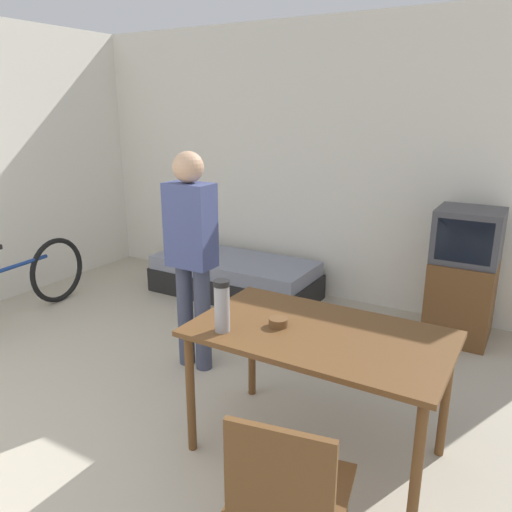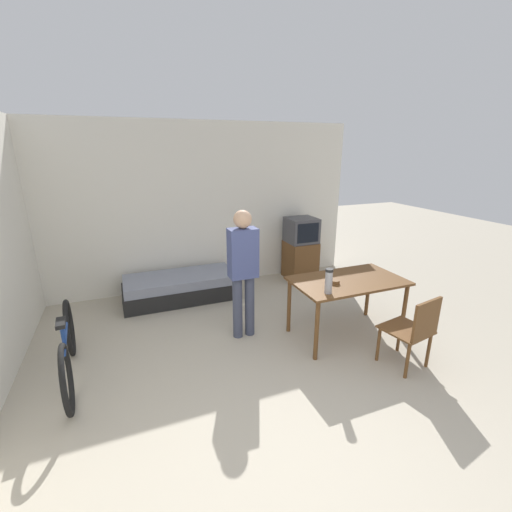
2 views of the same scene
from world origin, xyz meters
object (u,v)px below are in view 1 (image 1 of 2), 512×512
(dining_table, at_px, (319,346))
(wooden_chair, at_px, (287,494))
(tv, at_px, (463,276))
(thermos_flask, at_px, (222,304))
(person_standing, at_px, (191,248))
(bicycle, at_px, (13,285))
(mate_bowl, at_px, (278,322))
(daybed, at_px, (235,277))

(dining_table, xyz_separation_m, wooden_chair, (0.24, -0.85, -0.19))
(tv, distance_m, thermos_flask, 2.43)
(dining_table, bearing_deg, person_standing, 159.10)
(bicycle, height_order, mate_bowl, mate_bowl)
(bicycle, bearing_deg, wooden_chair, -18.91)
(mate_bowl, bearing_deg, bicycle, 172.97)
(daybed, height_order, thermos_flask, thermos_flask)
(daybed, relative_size, dining_table, 1.27)
(daybed, height_order, person_standing, person_standing)
(person_standing, height_order, mate_bowl, person_standing)
(daybed, height_order, dining_table, dining_table)
(dining_table, bearing_deg, daybed, 133.01)
(tv, bearing_deg, dining_table, -102.53)
(tv, relative_size, bicycle, 0.67)
(wooden_chair, distance_m, thermos_flask, 1.01)
(dining_table, xyz_separation_m, bicycle, (-3.13, 0.31, -0.33))
(daybed, xyz_separation_m, person_standing, (0.55, -1.42, 0.74))
(tv, bearing_deg, mate_bowl, -108.01)
(thermos_flask, distance_m, mate_bowl, 0.33)
(thermos_flask, bearing_deg, tv, 68.27)
(daybed, bearing_deg, dining_table, -46.99)
(person_standing, bearing_deg, wooden_chair, -42.28)
(wooden_chair, relative_size, person_standing, 0.52)
(person_standing, xyz_separation_m, mate_bowl, (0.97, -0.51, -0.16))
(wooden_chair, bearing_deg, thermos_flask, 139.33)
(tv, relative_size, mate_bowl, 10.63)
(dining_table, height_order, thermos_flask, thermos_flask)
(wooden_chair, xyz_separation_m, mate_bowl, (-0.46, 0.80, 0.30))
(mate_bowl, bearing_deg, tv, 71.99)
(person_standing, bearing_deg, mate_bowl, -27.57)
(wooden_chair, height_order, thermos_flask, thermos_flask)
(thermos_flask, bearing_deg, wooden_chair, -40.67)
(bicycle, bearing_deg, daybed, 48.35)
(bicycle, distance_m, person_standing, 2.04)
(bicycle, relative_size, thermos_flask, 5.89)
(wooden_chair, height_order, person_standing, person_standing)
(person_standing, bearing_deg, bicycle, -175.65)
(person_standing, relative_size, thermos_flask, 5.68)
(thermos_flask, xyz_separation_m, mate_bowl, (0.23, 0.20, -0.13))
(mate_bowl, bearing_deg, thermos_flask, -138.67)
(tv, height_order, person_standing, person_standing)
(wooden_chair, bearing_deg, mate_bowl, 120.16)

